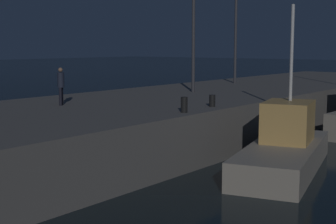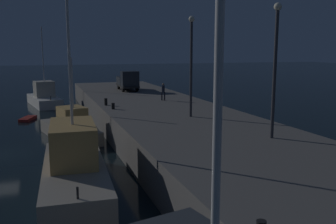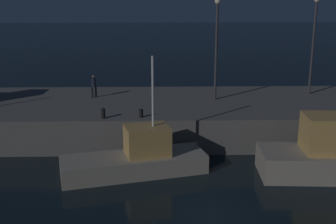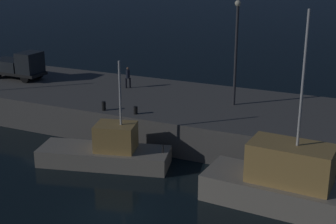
# 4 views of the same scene
# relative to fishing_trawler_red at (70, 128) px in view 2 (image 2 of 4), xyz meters

# --- Properties ---
(pier_quay) EXTENTS (59.84, 10.70, 2.34)m
(pier_quay) POSITION_rel_fishing_trawler_red_xyz_m (3.57, 8.12, 0.27)
(pier_quay) COLOR #5B5956
(pier_quay) RESTS_ON ground
(fishing_trawler_red) EXTENTS (8.68, 4.62, 6.79)m
(fishing_trawler_red) POSITION_rel_fishing_trawler_red_xyz_m (0.00, 0.00, 0.00)
(fishing_trawler_red) COLOR gray
(fishing_trawler_red) RESTS_ON ground
(fishing_boat_white) EXTENTS (9.36, 4.57, 10.30)m
(fishing_boat_white) POSITION_rel_fishing_trawler_red_xyz_m (-20.36, -1.83, 0.18)
(fishing_boat_white) COLOR silver
(fishing_boat_white) RESTS_ON ground
(fishing_boat_orange) EXTENTS (10.28, 3.69, 10.38)m
(fishing_boat_orange) POSITION_rel_fishing_trawler_red_xyz_m (11.94, -0.69, 0.39)
(fishing_boat_orange) COLOR gray
(fishing_boat_orange) RESTS_ON ground
(dinghy_orange_near) EXTENTS (2.84, 1.86, 0.34)m
(dinghy_orange_near) POSITION_rel_fishing_trawler_red_xyz_m (-9.99, -3.65, -0.75)
(dinghy_orange_near) COLOR #B22823
(dinghy_orange_near) RESTS_ON ground
(lamp_post_west) EXTENTS (0.44, 0.44, 7.50)m
(lamp_post_west) POSITION_rel_fishing_trawler_red_xyz_m (5.59, 8.59, 5.85)
(lamp_post_west) COLOR #38383D
(lamp_post_west) RESTS_ON pier_quay
(lamp_post_east) EXTENTS (0.44, 0.44, 7.61)m
(lamp_post_east) POSITION_rel_fishing_trawler_red_xyz_m (13.49, 10.40, 5.91)
(lamp_post_east) COLOR #38383D
(lamp_post_east) RESTS_ON pier_quay
(utility_truck) EXTENTS (5.14, 2.20, 2.48)m
(utility_truck) POSITION_rel_fishing_trawler_red_xyz_m (-13.96, 8.19, 2.63)
(utility_truck) COLOR black
(utility_truck) RESTS_ON pier_quay
(dockworker) EXTENTS (0.45, 0.45, 1.75)m
(dockworker) POSITION_rel_fishing_trawler_red_xyz_m (-3.73, 9.47, 2.43)
(dockworker) COLOR black
(dockworker) RESTS_ON pier_quay
(bollard_west) EXTENTS (0.28, 0.28, 0.65)m
(bollard_west) POSITION_rel_fishing_trawler_red_xyz_m (-2.31, 3.44, 1.76)
(bollard_west) COLOR black
(bollard_west) RESTS_ON pier_quay
(bollard_east) EXTENTS (0.28, 0.28, 0.54)m
(bollard_east) POSITION_rel_fishing_trawler_red_xyz_m (0.12, 3.65, 1.71)
(bollard_east) COLOR black
(bollard_east) RESTS_ON pier_quay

